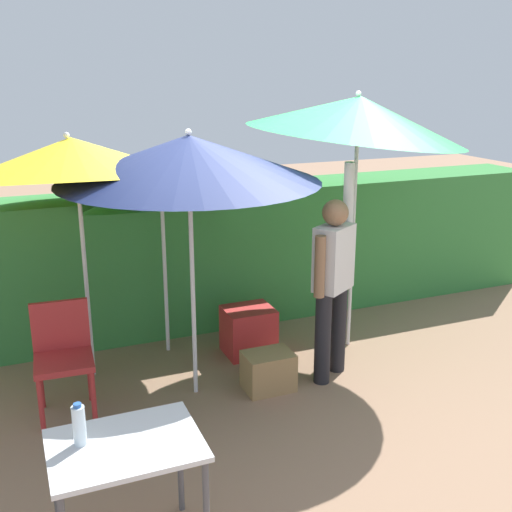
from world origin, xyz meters
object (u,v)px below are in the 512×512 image
umbrella_rainbow (159,192)px  umbrella_yellow (358,116)px  folding_table (126,457)px  umbrella_navy (72,160)px  umbrella_orange (189,159)px  chair_plastic (63,352)px  crate_cardboard (268,371)px  person_vendor (333,276)px  bottle_water (79,425)px  cooler_box (249,331)px

umbrella_rainbow → umbrella_yellow: (1.72, -0.53, 0.66)m
umbrella_yellow → folding_table: (-2.56, -2.00, -1.59)m
umbrella_rainbow → umbrella_navy: (-0.76, -0.23, 0.36)m
umbrella_orange → chair_plastic: size_ratio=2.47×
folding_table → umbrella_rainbow: bearing=71.5°
umbrella_rainbow → umbrella_orange: (0.03, -0.89, 0.41)m
umbrella_rainbow → crate_cardboard: bearing=-60.1°
umbrella_yellow → person_vendor: bearing=-133.2°
umbrella_yellow → bottle_water: size_ratio=10.57×
umbrella_rainbow → person_vendor: 1.73m
umbrella_rainbow → crate_cardboard: (0.62, -1.07, -1.40)m
crate_cardboard → umbrella_orange: bearing=162.2°
cooler_box → folding_table: (-1.57, -2.18, 0.41)m
crate_cardboard → bottle_water: 2.27m
chair_plastic → umbrella_orange: bearing=-5.2°
umbrella_rainbow → chair_plastic: bearing=-141.9°
umbrella_orange → person_vendor: 1.59m
umbrella_rainbow → chair_plastic: 1.66m
umbrella_orange → umbrella_navy: size_ratio=0.97×
crate_cardboard → cooler_box: bearing=81.6°
umbrella_yellow → umbrella_navy: bearing=173.2°
chair_plastic → cooler_box: (1.73, 0.44, -0.28)m
umbrella_navy → folding_table: size_ratio=2.85×
person_vendor → folding_table: (-2.06, -1.46, -0.30)m
person_vendor → crate_cardboard: bearing=-178.7°
person_vendor → folding_table: 2.54m
umbrella_yellow → folding_table: bearing=-142.0°
umbrella_rainbow → folding_table: umbrella_rainbow is taller
umbrella_orange → folding_table: size_ratio=2.75×
cooler_box → umbrella_navy: bearing=175.5°
umbrella_yellow → bottle_water: (-2.78, -1.92, -1.39)m
umbrella_orange → bottle_water: size_ratio=9.15×
umbrella_orange → person_vendor: umbrella_orange is taller
umbrella_navy → crate_cardboard: (1.37, -0.84, -1.76)m
umbrella_navy → chair_plastic: bearing=-114.2°
umbrella_orange → bottle_water: bearing=-125.0°
umbrella_navy → cooler_box: bearing=-4.5°
chair_plastic → folding_table: size_ratio=1.11×
umbrella_yellow → person_vendor: (-0.50, -0.53, -1.29)m
chair_plastic → cooler_box: bearing=14.3°
umbrella_yellow → folding_table: umbrella_yellow is taller
umbrella_rainbow → person_vendor: person_vendor is taller
folding_table → bottle_water: size_ratio=3.33×
umbrella_navy → folding_table: bearing=-92.2°
umbrella_orange → umbrella_yellow: bearing=12.0°
chair_plastic → person_vendor: bearing=-6.9°
person_vendor → folding_table: size_ratio=2.35×
person_vendor → cooler_box: 1.12m
person_vendor → folding_table: person_vendor is taller
umbrella_navy → chair_plastic: umbrella_navy is taller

